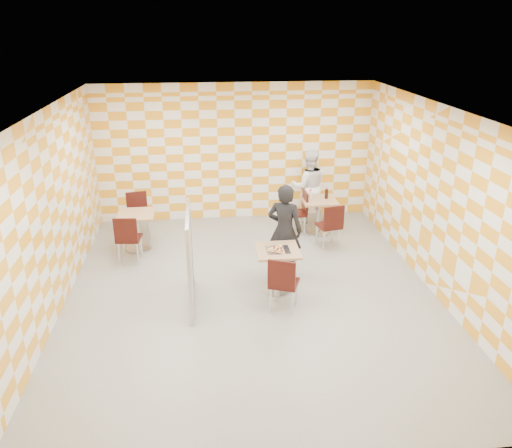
{
  "coord_description": "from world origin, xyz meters",
  "views": [
    {
      "loc": [
        -0.71,
        -7.18,
        4.19
      ],
      "look_at": [
        0.1,
        0.2,
        1.15
      ],
      "focal_mm": 35.0,
      "sensor_mm": 36.0,
      "label": 1
    }
  ],
  "objects_px": {
    "empty_table": "(137,225)",
    "chair_second_front": "(331,223)",
    "main_table": "(277,263)",
    "partition": "(190,258)",
    "second_table": "(319,210)",
    "chair_main_front": "(283,281)",
    "chair_empty_near": "(128,236)",
    "man_white": "(309,186)",
    "sport_bottle": "(310,194)",
    "chair_second_side": "(300,209)",
    "man_dark": "(285,230)",
    "soda_bottle": "(326,194)",
    "chair_empty_far": "(138,211)"
  },
  "relations": [
    {
      "from": "chair_second_front",
      "to": "chair_second_side",
      "type": "relative_size",
      "value": 1.0
    },
    {
      "from": "empty_table",
      "to": "soda_bottle",
      "type": "xyz_separation_m",
      "value": [
        3.85,
        0.45,
        0.34
      ]
    },
    {
      "from": "empty_table",
      "to": "chair_second_side",
      "type": "height_order",
      "value": "chair_second_side"
    },
    {
      "from": "chair_main_front",
      "to": "sport_bottle",
      "type": "distance_m",
      "value": 3.28
    },
    {
      "from": "chair_second_side",
      "to": "sport_bottle",
      "type": "bearing_deg",
      "value": 14.14
    },
    {
      "from": "chair_second_side",
      "to": "partition",
      "type": "xyz_separation_m",
      "value": [
        -2.23,
        -2.6,
        0.25
      ]
    },
    {
      "from": "main_table",
      "to": "empty_table",
      "type": "bearing_deg",
      "value": 142.26
    },
    {
      "from": "soda_bottle",
      "to": "empty_table",
      "type": "bearing_deg",
      "value": -173.28
    },
    {
      "from": "man_white",
      "to": "chair_second_front",
      "type": "bearing_deg",
      "value": 97.78
    },
    {
      "from": "chair_empty_near",
      "to": "sport_bottle",
      "type": "bearing_deg",
      "value": 16.89
    },
    {
      "from": "sport_bottle",
      "to": "man_dark",
      "type": "bearing_deg",
      "value": -114.73
    },
    {
      "from": "second_table",
      "to": "chair_second_side",
      "type": "relative_size",
      "value": 0.81
    },
    {
      "from": "chair_second_front",
      "to": "sport_bottle",
      "type": "bearing_deg",
      "value": 104.21
    },
    {
      "from": "chair_second_side",
      "to": "chair_empty_far",
      "type": "distance_m",
      "value": 3.35
    },
    {
      "from": "chair_second_front",
      "to": "soda_bottle",
      "type": "xyz_separation_m",
      "value": [
        0.1,
        0.85,
        0.31
      ]
    },
    {
      "from": "chair_empty_near",
      "to": "man_white",
      "type": "height_order",
      "value": "man_white"
    },
    {
      "from": "main_table",
      "to": "chair_second_side",
      "type": "distance_m",
      "value": 2.5
    },
    {
      "from": "empty_table",
      "to": "chair_second_front",
      "type": "height_order",
      "value": "chair_second_front"
    },
    {
      "from": "second_table",
      "to": "chair_main_front",
      "type": "relative_size",
      "value": 0.81
    },
    {
      "from": "chair_second_side",
      "to": "man_white",
      "type": "distance_m",
      "value": 0.77
    },
    {
      "from": "chair_second_front",
      "to": "man_white",
      "type": "distance_m",
      "value": 1.52
    },
    {
      "from": "soda_bottle",
      "to": "sport_bottle",
      "type": "bearing_deg",
      "value": 171.11
    },
    {
      "from": "empty_table",
      "to": "chair_empty_near",
      "type": "relative_size",
      "value": 0.81
    },
    {
      "from": "man_dark",
      "to": "man_white",
      "type": "distance_m",
      "value": 2.59
    },
    {
      "from": "chair_main_front",
      "to": "chair_second_front",
      "type": "bearing_deg",
      "value": 59.28
    },
    {
      "from": "chair_empty_near",
      "to": "empty_table",
      "type": "bearing_deg",
      "value": 80.61
    },
    {
      "from": "partition",
      "to": "empty_table",
      "type": "bearing_deg",
      "value": 116.29
    },
    {
      "from": "second_table",
      "to": "man_dark",
      "type": "xyz_separation_m",
      "value": [
        -1.01,
        -1.74,
        0.32
      ]
    },
    {
      "from": "partition",
      "to": "chair_empty_near",
      "type": "bearing_deg",
      "value": 126.69
    },
    {
      "from": "main_table",
      "to": "chair_second_front",
      "type": "height_order",
      "value": "chair_second_front"
    },
    {
      "from": "main_table",
      "to": "chair_empty_far",
      "type": "distance_m",
      "value": 3.62
    },
    {
      "from": "chair_second_side",
      "to": "man_dark",
      "type": "height_order",
      "value": "man_dark"
    },
    {
      "from": "chair_empty_far",
      "to": "man_white",
      "type": "relative_size",
      "value": 0.57
    },
    {
      "from": "chair_main_front",
      "to": "main_table",
      "type": "bearing_deg",
      "value": 88.53
    },
    {
      "from": "partition",
      "to": "man_dark",
      "type": "relative_size",
      "value": 0.93
    },
    {
      "from": "main_table",
      "to": "partition",
      "type": "bearing_deg",
      "value": -170.03
    },
    {
      "from": "sport_bottle",
      "to": "soda_bottle",
      "type": "bearing_deg",
      "value": -8.89
    },
    {
      "from": "empty_table",
      "to": "man_white",
      "type": "relative_size",
      "value": 0.46
    },
    {
      "from": "chair_second_front",
      "to": "man_dark",
      "type": "relative_size",
      "value": 0.56
    },
    {
      "from": "chair_main_front",
      "to": "man_dark",
      "type": "relative_size",
      "value": 0.56
    },
    {
      "from": "chair_empty_far",
      "to": "chair_empty_near",
      "type": "bearing_deg",
      "value": -92.11
    },
    {
      "from": "main_table",
      "to": "chair_main_front",
      "type": "xyz_separation_m",
      "value": [
        -0.02,
        -0.67,
        0.04
      ]
    },
    {
      "from": "chair_second_front",
      "to": "empty_table",
      "type": "bearing_deg",
      "value": 173.99
    },
    {
      "from": "man_white",
      "to": "man_dark",
      "type": "bearing_deg",
      "value": 71.35
    },
    {
      "from": "chair_second_side",
      "to": "soda_bottle",
      "type": "distance_m",
      "value": 0.63
    },
    {
      "from": "partition",
      "to": "sport_bottle",
      "type": "relative_size",
      "value": 7.75
    },
    {
      "from": "man_white",
      "to": "sport_bottle",
      "type": "xyz_separation_m",
      "value": [
        -0.09,
        -0.59,
        0.02
      ]
    },
    {
      "from": "sport_bottle",
      "to": "main_table",
      "type": "bearing_deg",
      "value": -113.55
    },
    {
      "from": "empty_table",
      "to": "chair_empty_near",
      "type": "bearing_deg",
      "value": -99.39
    },
    {
      "from": "sport_bottle",
      "to": "chair_empty_far",
      "type": "bearing_deg",
      "value": 176.96
    }
  ]
}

